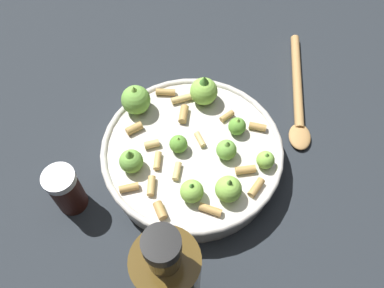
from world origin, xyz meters
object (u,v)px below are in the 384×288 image
object	(u,v)px
cooking_pan	(191,152)
wooden_spoon	(298,95)
olive_oil_bottle	(169,282)
pepper_shaker	(66,190)

from	to	relation	value
cooking_pan	wooden_spoon	distance (m)	0.23
wooden_spoon	cooking_pan	bearing A→B (deg)	28.84
cooking_pan	olive_oil_bottle	xyz separation A→B (m)	(0.05, 0.20, 0.07)
cooking_pan	olive_oil_bottle	world-z (taller)	olive_oil_bottle
cooking_pan	wooden_spoon	xyz separation A→B (m)	(-0.20, -0.11, -0.02)
cooking_pan	pepper_shaker	size ratio (longest dim) A/B	3.29
pepper_shaker	cooking_pan	bearing A→B (deg)	-164.62
cooking_pan	wooden_spoon	world-z (taller)	cooking_pan
pepper_shaker	wooden_spoon	world-z (taller)	pepper_shaker
pepper_shaker	olive_oil_bottle	world-z (taller)	olive_oil_bottle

